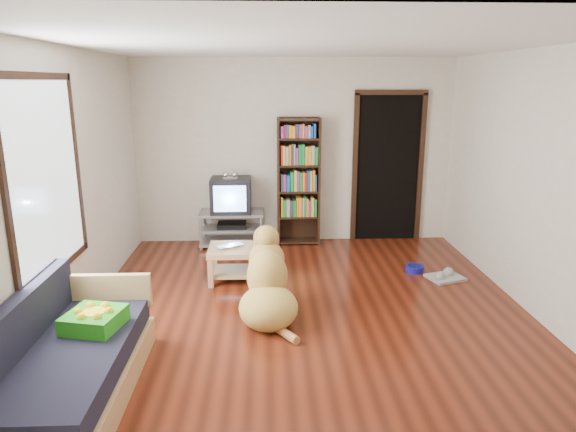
{
  "coord_description": "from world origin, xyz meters",
  "views": [
    {
      "loc": [
        -0.4,
        -4.79,
        2.28
      ],
      "look_at": [
        -0.18,
        0.45,
        0.9
      ],
      "focal_mm": 32.0,
      "sensor_mm": 36.0,
      "label": 1
    }
  ],
  "objects_px": {
    "grey_rag": "(445,278)",
    "tv_stand": "(232,227)",
    "crt_tv": "(231,194)",
    "coffee_table": "(232,257)",
    "green_cushion": "(94,320)",
    "bookshelf": "(298,175)",
    "laptop": "(232,247)",
    "sofa": "(67,367)",
    "dog": "(268,286)",
    "dog_bowl": "(415,269)"
  },
  "relations": [
    {
      "from": "grey_rag",
      "to": "tv_stand",
      "type": "distance_m",
      "value": 2.98
    },
    {
      "from": "crt_tv",
      "to": "coffee_table",
      "type": "bearing_deg",
      "value": -86.24
    },
    {
      "from": "grey_rag",
      "to": "green_cushion",
      "type": "bearing_deg",
      "value": -150.91
    },
    {
      "from": "bookshelf",
      "to": "coffee_table",
      "type": "xyz_separation_m",
      "value": [
        -0.86,
        -1.41,
        -0.72
      ]
    },
    {
      "from": "bookshelf",
      "to": "coffee_table",
      "type": "distance_m",
      "value": 1.8
    },
    {
      "from": "tv_stand",
      "to": "laptop",
      "type": "bearing_deg",
      "value": -86.27
    },
    {
      "from": "laptop",
      "to": "grey_rag",
      "type": "xyz_separation_m",
      "value": [
        2.53,
        -0.06,
        -0.4
      ]
    },
    {
      "from": "grey_rag",
      "to": "bookshelf",
      "type": "bearing_deg",
      "value": 138.04
    },
    {
      "from": "tv_stand",
      "to": "crt_tv",
      "type": "bearing_deg",
      "value": 90.0
    },
    {
      "from": "sofa",
      "to": "green_cushion",
      "type": "bearing_deg",
      "value": 67.47
    },
    {
      "from": "sofa",
      "to": "coffee_table",
      "type": "height_order",
      "value": "sofa"
    },
    {
      "from": "grey_rag",
      "to": "tv_stand",
      "type": "xyz_separation_m",
      "value": [
        -2.62,
        1.4,
        0.25
      ]
    },
    {
      "from": "laptop",
      "to": "dog",
      "type": "distance_m",
      "value": 1.08
    },
    {
      "from": "crt_tv",
      "to": "grey_rag",
      "type": "bearing_deg",
      "value": -28.6
    },
    {
      "from": "bookshelf",
      "to": "green_cushion",
      "type": "bearing_deg",
      "value": -117.72
    },
    {
      "from": "sofa",
      "to": "dog",
      "type": "height_order",
      "value": "dog"
    },
    {
      "from": "laptop",
      "to": "coffee_table",
      "type": "relative_size",
      "value": 0.56
    },
    {
      "from": "dog",
      "to": "coffee_table",
      "type": "bearing_deg",
      "value": 111.81
    },
    {
      "from": "coffee_table",
      "to": "dog",
      "type": "bearing_deg",
      "value": -68.19
    },
    {
      "from": "laptop",
      "to": "tv_stand",
      "type": "distance_m",
      "value": 1.36
    },
    {
      "from": "laptop",
      "to": "dog_bowl",
      "type": "relative_size",
      "value": 1.4
    },
    {
      "from": "bookshelf",
      "to": "sofa",
      "type": "xyz_separation_m",
      "value": [
        -1.92,
        -3.72,
        -0.74
      ]
    },
    {
      "from": "sofa",
      "to": "dog_bowl",
      "type": "bearing_deg",
      "value": 36.98
    },
    {
      "from": "green_cushion",
      "to": "grey_rag",
      "type": "bearing_deg",
      "value": 42.04
    },
    {
      "from": "crt_tv",
      "to": "dog",
      "type": "xyz_separation_m",
      "value": [
        0.5,
        -2.37,
        -0.41
      ]
    },
    {
      "from": "coffee_table",
      "to": "laptop",
      "type": "bearing_deg",
      "value": -90.0
    },
    {
      "from": "laptop",
      "to": "dog",
      "type": "height_order",
      "value": "dog"
    },
    {
      "from": "laptop",
      "to": "crt_tv",
      "type": "distance_m",
      "value": 1.41
    },
    {
      "from": "dog_bowl",
      "to": "crt_tv",
      "type": "distance_m",
      "value": 2.69
    },
    {
      "from": "green_cushion",
      "to": "laptop",
      "type": "distance_m",
      "value": 2.2
    },
    {
      "from": "dog_bowl",
      "to": "grey_rag",
      "type": "height_order",
      "value": "dog_bowl"
    },
    {
      "from": "green_cushion",
      "to": "dog_bowl",
      "type": "height_order",
      "value": "green_cushion"
    },
    {
      "from": "crt_tv",
      "to": "dog",
      "type": "relative_size",
      "value": 0.53
    },
    {
      "from": "grey_rag",
      "to": "coffee_table",
      "type": "bearing_deg",
      "value": 177.99
    },
    {
      "from": "laptop",
      "to": "grey_rag",
      "type": "bearing_deg",
      "value": -29.84
    },
    {
      "from": "coffee_table",
      "to": "green_cushion",
      "type": "bearing_deg",
      "value": -114.94
    },
    {
      "from": "dog_bowl",
      "to": "tv_stand",
      "type": "relative_size",
      "value": 0.24
    },
    {
      "from": "crt_tv",
      "to": "bookshelf",
      "type": "distance_m",
      "value": 0.99
    },
    {
      "from": "tv_stand",
      "to": "dog_bowl",
      "type": "bearing_deg",
      "value": -26.49
    },
    {
      "from": "grey_rag",
      "to": "coffee_table",
      "type": "height_order",
      "value": "coffee_table"
    },
    {
      "from": "coffee_table",
      "to": "dog",
      "type": "distance_m",
      "value": 1.11
    },
    {
      "from": "tv_stand",
      "to": "bookshelf",
      "type": "distance_m",
      "value": 1.2
    },
    {
      "from": "laptop",
      "to": "bookshelf",
      "type": "xyz_separation_m",
      "value": [
        0.86,
        1.44,
        0.59
      ]
    },
    {
      "from": "laptop",
      "to": "coffee_table",
      "type": "bearing_deg",
      "value": 61.49
    },
    {
      "from": "dog_bowl",
      "to": "sofa",
      "type": "bearing_deg",
      "value": -143.02
    },
    {
      "from": "green_cushion",
      "to": "tv_stand",
      "type": "relative_size",
      "value": 0.44
    },
    {
      "from": "laptop",
      "to": "dog_bowl",
      "type": "bearing_deg",
      "value": -23.61
    },
    {
      "from": "dog_bowl",
      "to": "tv_stand",
      "type": "bearing_deg",
      "value": 153.51
    },
    {
      "from": "tv_stand",
      "to": "coffee_table",
      "type": "relative_size",
      "value": 1.64
    },
    {
      "from": "sofa",
      "to": "dog",
      "type": "xyz_separation_m",
      "value": [
        1.47,
        1.29,
        0.07
      ]
    }
  ]
}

